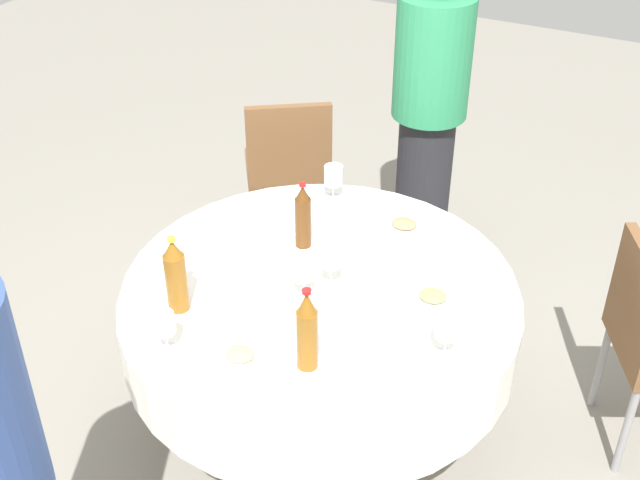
{
  "coord_description": "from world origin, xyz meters",
  "views": [
    {
      "loc": [
        -1.04,
        2.03,
        2.46
      ],
      "look_at": [
        0.0,
        0.0,
        0.92
      ],
      "focal_mm": 46.44,
      "sensor_mm": 36.0,
      "label": 1
    }
  ],
  "objects_px": {
    "dining_table": "(320,316)",
    "person_far": "(428,116)",
    "plate_near": "(240,358)",
    "bottle_brown_right": "(303,217)",
    "plate_inner": "(404,227)",
    "wine_glass_rear": "(447,329)",
    "bottle_amber_far": "(176,276)",
    "wine_glass_south": "(164,324)",
    "plate_outer": "(432,299)",
    "wine_glass_outer": "(331,259)",
    "bottle_amber_mid": "(307,331)",
    "wine_glass_north": "(303,270)",
    "chair_north": "(288,163)",
    "wine_glass_left": "(333,176)"
  },
  "relations": [
    {
      "from": "plate_near",
      "to": "plate_inner",
      "type": "height_order",
      "value": "same"
    },
    {
      "from": "plate_inner",
      "to": "chair_north",
      "type": "distance_m",
      "value": 1.06
    },
    {
      "from": "bottle_amber_far",
      "to": "plate_outer",
      "type": "relative_size",
      "value": 1.34
    },
    {
      "from": "plate_inner",
      "to": "person_far",
      "type": "distance_m",
      "value": 0.82
    },
    {
      "from": "wine_glass_south",
      "to": "wine_glass_rear",
      "type": "bearing_deg",
      "value": -154.78
    },
    {
      "from": "wine_glass_rear",
      "to": "wine_glass_north",
      "type": "height_order",
      "value": "wine_glass_north"
    },
    {
      "from": "dining_table",
      "to": "plate_near",
      "type": "xyz_separation_m",
      "value": [
        0.04,
        0.46,
        0.16
      ]
    },
    {
      "from": "bottle_brown_right",
      "to": "wine_glass_rear",
      "type": "distance_m",
      "value": 0.75
    },
    {
      "from": "plate_near",
      "to": "person_far",
      "type": "height_order",
      "value": "person_far"
    },
    {
      "from": "plate_outer",
      "to": "plate_inner",
      "type": "xyz_separation_m",
      "value": [
        0.25,
        -0.37,
        -0.0
      ]
    },
    {
      "from": "wine_glass_left",
      "to": "wine_glass_south",
      "type": "xyz_separation_m",
      "value": [
        0.06,
        1.05,
        -0.0
      ]
    },
    {
      "from": "plate_outer",
      "to": "wine_glass_north",
      "type": "bearing_deg",
      "value": 22.56
    },
    {
      "from": "bottle_amber_mid",
      "to": "person_far",
      "type": "bearing_deg",
      "value": -81.77
    },
    {
      "from": "wine_glass_north",
      "to": "chair_north",
      "type": "height_order",
      "value": "wine_glass_north"
    },
    {
      "from": "bottle_amber_mid",
      "to": "chair_north",
      "type": "relative_size",
      "value": 0.33
    },
    {
      "from": "wine_glass_outer",
      "to": "plate_near",
      "type": "distance_m",
      "value": 0.49
    },
    {
      "from": "wine_glass_rear",
      "to": "chair_north",
      "type": "relative_size",
      "value": 0.16
    },
    {
      "from": "wine_glass_north",
      "to": "wine_glass_south",
      "type": "relative_size",
      "value": 1.1
    },
    {
      "from": "wine_glass_north",
      "to": "plate_outer",
      "type": "distance_m",
      "value": 0.44
    },
    {
      "from": "plate_inner",
      "to": "person_far",
      "type": "relative_size",
      "value": 0.13
    },
    {
      "from": "bottle_brown_right",
      "to": "chair_north",
      "type": "distance_m",
      "value": 1.09
    },
    {
      "from": "bottle_amber_far",
      "to": "wine_glass_north",
      "type": "distance_m",
      "value": 0.42
    },
    {
      "from": "wine_glass_outer",
      "to": "plate_near",
      "type": "height_order",
      "value": "wine_glass_outer"
    },
    {
      "from": "bottle_amber_far",
      "to": "wine_glass_outer",
      "type": "height_order",
      "value": "bottle_amber_far"
    },
    {
      "from": "wine_glass_outer",
      "to": "plate_inner",
      "type": "height_order",
      "value": "wine_glass_outer"
    },
    {
      "from": "bottle_amber_mid",
      "to": "plate_near",
      "type": "height_order",
      "value": "bottle_amber_mid"
    },
    {
      "from": "dining_table",
      "to": "person_far",
      "type": "relative_size",
      "value": 0.88
    },
    {
      "from": "bottle_amber_mid",
      "to": "plate_outer",
      "type": "relative_size",
      "value": 1.38
    },
    {
      "from": "bottle_amber_mid",
      "to": "wine_glass_north",
      "type": "height_order",
      "value": "bottle_amber_mid"
    },
    {
      "from": "chair_north",
      "to": "bottle_amber_mid",
      "type": "bearing_deg",
      "value": -93.02
    },
    {
      "from": "person_far",
      "to": "wine_glass_south",
      "type": "bearing_deg",
      "value": -99.8
    },
    {
      "from": "wine_glass_rear",
      "to": "person_far",
      "type": "bearing_deg",
      "value": -67.11
    },
    {
      "from": "plate_inner",
      "to": "person_far",
      "type": "height_order",
      "value": "person_far"
    },
    {
      "from": "wine_glass_south",
      "to": "person_far",
      "type": "xyz_separation_m",
      "value": [
        -0.19,
        -1.76,
        -0.01
      ]
    },
    {
      "from": "wine_glass_south",
      "to": "plate_outer",
      "type": "relative_size",
      "value": 0.67
    },
    {
      "from": "dining_table",
      "to": "plate_outer",
      "type": "bearing_deg",
      "value": -168.4
    },
    {
      "from": "wine_glass_north",
      "to": "plate_inner",
      "type": "height_order",
      "value": "wine_glass_north"
    },
    {
      "from": "bottle_amber_far",
      "to": "plate_near",
      "type": "xyz_separation_m",
      "value": [
        -0.31,
        0.13,
        -0.12
      ]
    },
    {
      "from": "bottle_brown_right",
      "to": "bottle_amber_mid",
      "type": "xyz_separation_m",
      "value": [
        -0.32,
        0.57,
        0.01
      ]
    },
    {
      "from": "bottle_brown_right",
      "to": "bottle_amber_mid",
      "type": "distance_m",
      "value": 0.65
    },
    {
      "from": "bottle_amber_far",
      "to": "wine_glass_rear",
      "type": "xyz_separation_m",
      "value": [
        -0.86,
        -0.18,
        -0.03
      ]
    },
    {
      "from": "bottle_brown_right",
      "to": "wine_glass_north",
      "type": "height_order",
      "value": "bottle_brown_right"
    },
    {
      "from": "bottle_brown_right",
      "to": "plate_inner",
      "type": "bearing_deg",
      "value": -137.54
    },
    {
      "from": "wine_glass_rear",
      "to": "wine_glass_north",
      "type": "bearing_deg",
      "value": -7.07
    },
    {
      "from": "wine_glass_left",
      "to": "person_far",
      "type": "height_order",
      "value": "person_far"
    },
    {
      "from": "bottle_brown_right",
      "to": "plate_inner",
      "type": "xyz_separation_m",
      "value": [
        -0.29,
        -0.27,
        -0.11
      ]
    },
    {
      "from": "plate_inner",
      "to": "bottle_amber_mid",
      "type": "bearing_deg",
      "value": 91.73
    },
    {
      "from": "chair_north",
      "to": "wine_glass_rear",
      "type": "bearing_deg",
      "value": -78.75
    },
    {
      "from": "bottle_amber_far",
      "to": "person_far",
      "type": "distance_m",
      "value": 1.6
    },
    {
      "from": "wine_glass_south",
      "to": "plate_near",
      "type": "xyz_separation_m",
      "value": [
        -0.23,
        -0.06,
        -0.09
      ]
    }
  ]
}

